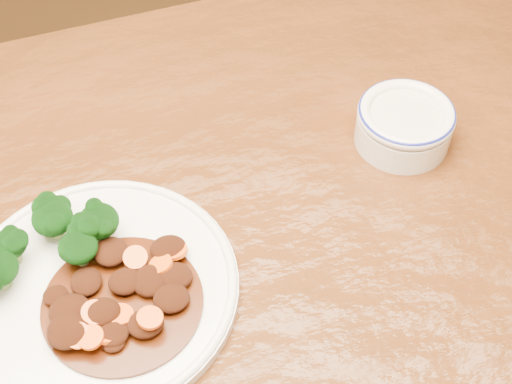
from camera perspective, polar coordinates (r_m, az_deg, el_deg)
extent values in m
cube|color=#52270E|center=(0.86, -5.96, -4.61)|extent=(1.60, 1.09, 0.04)
cylinder|color=#38200E|center=(1.60, 15.48, 5.39)|extent=(0.06, 0.06, 0.71)
cylinder|color=silver|center=(0.81, -12.36, -7.62)|extent=(0.31, 0.31, 0.01)
torus|color=silver|center=(0.81, -12.44, -7.36)|extent=(0.31, 0.31, 0.01)
cylinder|color=#79964D|center=(0.85, -15.63, -3.03)|extent=(0.01, 0.01, 0.02)
ellipsoid|color=black|center=(0.83, -15.98, -2.02)|extent=(0.05, 0.05, 0.04)
cylinder|color=#79964D|center=(0.84, -12.20, -3.29)|extent=(0.01, 0.01, 0.02)
ellipsoid|color=black|center=(0.82, -12.47, -2.28)|extent=(0.05, 0.05, 0.04)
cylinder|color=#79964D|center=(0.83, -19.54, -6.68)|extent=(0.01, 0.01, 0.02)
cylinder|color=#79964D|center=(0.85, -18.75, -4.82)|extent=(0.01, 0.01, 0.02)
ellipsoid|color=black|center=(0.83, -19.12, -3.96)|extent=(0.04, 0.04, 0.03)
cylinder|color=#79964D|center=(0.82, -13.71, -5.24)|extent=(0.01, 0.01, 0.02)
ellipsoid|color=black|center=(0.80, -14.01, -4.30)|extent=(0.04, 0.04, 0.03)
cylinder|color=#411906|center=(0.79, -10.62, -8.75)|extent=(0.17, 0.17, 0.00)
ellipsoid|color=black|center=(0.76, -8.84, -10.38)|extent=(0.04, 0.03, 0.02)
ellipsoid|color=black|center=(0.80, -15.74, -7.97)|extent=(0.03, 0.03, 0.01)
ellipsoid|color=black|center=(0.76, -11.33, -11.81)|extent=(0.02, 0.02, 0.01)
ellipsoid|color=black|center=(0.77, -15.35, -11.24)|extent=(0.02, 0.02, 0.01)
ellipsoid|color=black|center=(0.80, -9.71, -5.93)|extent=(0.02, 0.03, 0.01)
ellipsoid|color=black|center=(0.81, -7.03, -4.49)|extent=(0.04, 0.03, 0.02)
ellipsoid|color=black|center=(0.80, -13.42, -6.98)|extent=(0.03, 0.04, 0.02)
ellipsoid|color=black|center=(0.77, -6.69, -8.48)|extent=(0.03, 0.02, 0.01)
ellipsoid|color=black|center=(0.79, -8.43, -7.04)|extent=(0.04, 0.04, 0.02)
ellipsoid|color=black|center=(0.77, -12.33, -9.40)|extent=(0.04, 0.03, 0.02)
ellipsoid|color=black|center=(0.77, -14.79, -10.65)|extent=(0.04, 0.04, 0.02)
ellipsoid|color=black|center=(0.77, -6.78, -8.46)|extent=(0.04, 0.04, 0.02)
ellipsoid|color=black|center=(0.81, -11.55, -4.70)|extent=(0.04, 0.04, 0.02)
ellipsoid|color=black|center=(0.78, -14.67, -9.18)|extent=(0.04, 0.04, 0.02)
ellipsoid|color=black|center=(0.76, -9.33, -10.12)|extent=(0.02, 0.02, 0.01)
ellipsoid|color=black|center=(0.78, -13.37, -9.43)|extent=(0.03, 0.03, 0.01)
ellipsoid|color=black|center=(0.79, -6.52, -6.75)|extent=(0.04, 0.04, 0.02)
ellipsoid|color=black|center=(0.76, -11.40, -11.01)|extent=(0.03, 0.03, 0.02)
ellipsoid|color=black|center=(0.79, -10.43, -7.07)|extent=(0.04, 0.03, 0.02)
cylinder|color=#DD4C0C|center=(0.76, -11.99, -11.05)|extent=(0.04, 0.04, 0.01)
cylinder|color=#DD4C0C|center=(0.76, -14.05, -11.09)|extent=(0.04, 0.03, 0.02)
cylinder|color=#DD4C0C|center=(0.80, -6.43, -4.71)|extent=(0.03, 0.03, 0.02)
cylinder|color=#DD4C0C|center=(0.80, -9.62, -5.18)|extent=(0.04, 0.04, 0.02)
cylinder|color=#DD4C0C|center=(0.77, -10.78, -9.62)|extent=(0.04, 0.04, 0.01)
cylinder|color=#DD4C0C|center=(0.79, -7.62, -5.74)|extent=(0.03, 0.03, 0.02)
cylinder|color=#DD4C0C|center=(0.75, -8.48, -9.93)|extent=(0.04, 0.04, 0.01)
cylinder|color=#DD4C0C|center=(0.76, -12.82, -9.38)|extent=(0.03, 0.03, 0.01)
cylinder|color=#DD4C0C|center=(0.75, -13.08, -11.26)|extent=(0.04, 0.04, 0.01)
cylinder|color=silver|center=(0.95, 11.68, 4.90)|extent=(0.12, 0.12, 0.04)
cylinder|color=beige|center=(0.94, 11.91, 5.95)|extent=(0.10, 0.10, 0.01)
torus|color=silver|center=(0.93, 11.95, 6.14)|extent=(0.13, 0.13, 0.02)
torus|color=navy|center=(0.93, 11.99, 6.32)|extent=(0.12, 0.12, 0.01)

